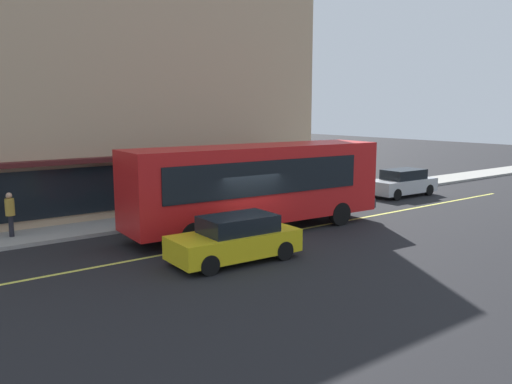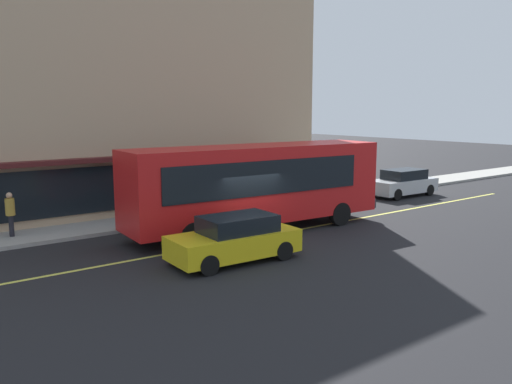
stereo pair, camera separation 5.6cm
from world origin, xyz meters
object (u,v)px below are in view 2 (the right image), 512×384
car_silver (402,183)px  pedestrian_near_storefront (10,210)px  car_yellow (235,239)px  bus (258,183)px

car_silver → pedestrian_near_storefront: bearing=173.1°
car_yellow → bus: bearing=43.1°
car_silver → car_yellow: 15.83m
bus → car_yellow: (-3.22, -3.01, -1.24)m
car_silver → pedestrian_near_storefront: 20.45m
car_silver → car_yellow: (-15.06, -4.89, 0.00)m
car_yellow → pedestrian_near_storefront: (-5.24, 7.35, 0.43)m
bus → pedestrian_near_storefront: size_ratio=6.63×
bus → car_silver: bus is taller
car_yellow → pedestrian_near_storefront: pedestrian_near_storefront is taller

